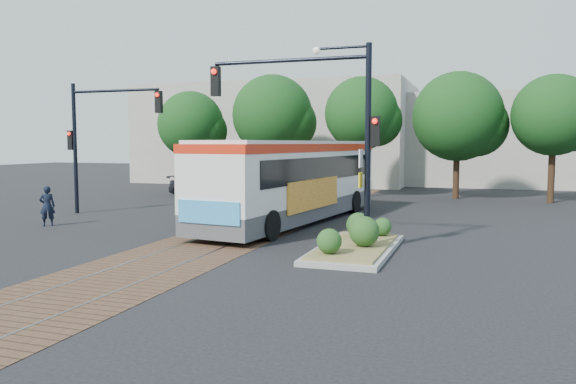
# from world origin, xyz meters

# --- Properties ---
(ground) EXTENTS (120.00, 120.00, 0.00)m
(ground) POSITION_xyz_m (0.00, 0.00, 0.00)
(ground) COLOR black
(ground) RESTS_ON ground
(trackbed) EXTENTS (3.60, 40.00, 0.02)m
(trackbed) POSITION_xyz_m (0.00, 4.00, 0.01)
(trackbed) COLOR brown
(trackbed) RESTS_ON ground
(tree_row) EXTENTS (26.40, 5.60, 7.67)m
(tree_row) POSITION_xyz_m (1.21, 16.42, 4.85)
(tree_row) COLOR #382314
(tree_row) RESTS_ON ground
(warehouses) EXTENTS (40.00, 13.00, 8.00)m
(warehouses) POSITION_xyz_m (-0.53, 28.75, 3.81)
(warehouses) COLOR #ADA899
(warehouses) RESTS_ON ground
(city_bus) EXTENTS (4.22, 12.80, 3.36)m
(city_bus) POSITION_xyz_m (1.06, 4.55, 1.87)
(city_bus) COLOR #464648
(city_bus) RESTS_ON ground
(traffic_island) EXTENTS (2.20, 5.20, 1.13)m
(traffic_island) POSITION_xyz_m (4.82, -0.90, 0.33)
(traffic_island) COLOR gray
(traffic_island) RESTS_ON ground
(signal_pole_main) EXTENTS (5.49, 0.46, 6.00)m
(signal_pole_main) POSITION_xyz_m (3.86, -0.81, 4.16)
(signal_pole_main) COLOR black
(signal_pole_main) RESTS_ON ground
(signal_pole_left) EXTENTS (4.99, 0.34, 6.00)m
(signal_pole_left) POSITION_xyz_m (-8.37, 4.00, 3.86)
(signal_pole_left) COLOR black
(signal_pole_left) RESTS_ON ground
(officer) EXTENTS (0.69, 0.67, 1.60)m
(officer) POSITION_xyz_m (-7.82, 0.25, 0.80)
(officer) COLOR black
(officer) RESTS_ON ground
(parked_car) EXTENTS (4.73, 2.59, 1.30)m
(parked_car) POSITION_xyz_m (-7.60, 13.01, 0.65)
(parked_car) COLOR black
(parked_car) RESTS_ON ground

